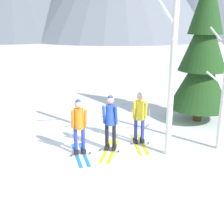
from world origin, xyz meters
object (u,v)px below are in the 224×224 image
at_px(skier_in_orange, 79,125).
at_px(pine_tree_near, 203,55).
at_px(birch_tree_slender, 172,68).
at_px(skier_in_blue, 110,121).
at_px(skier_in_yellow, 140,116).

xyz_separation_m(skier_in_orange, pine_tree_near, (3.91, 3.46, 1.64)).
bearing_deg(birch_tree_slender, skier_in_orange, -173.82).
bearing_deg(pine_tree_near, skier_in_orange, -138.52).
bearing_deg(skier_in_blue, skier_in_yellow, 36.92).
relative_size(skier_in_blue, birch_tree_slender, 0.34).
xyz_separation_m(skier_in_orange, birch_tree_slender, (2.55, 0.28, 1.64)).
bearing_deg(skier_in_yellow, skier_in_blue, -143.08).
height_order(skier_in_blue, birch_tree_slender, birch_tree_slender).
bearing_deg(skier_in_blue, birch_tree_slender, -2.34).
relative_size(skier_in_orange, birch_tree_slender, 0.33).
bearing_deg(pine_tree_near, skier_in_blue, -134.40).
bearing_deg(pine_tree_near, skier_in_yellow, -131.66).
height_order(skier_in_blue, skier_in_yellow, skier_in_blue).
xyz_separation_m(skier_in_yellow, pine_tree_near, (2.21, 2.48, 1.62)).
height_order(pine_tree_near, birch_tree_slender, pine_tree_near).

